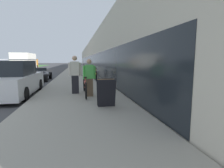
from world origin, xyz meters
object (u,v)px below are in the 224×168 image
at_px(vintage_roadster_curbside, 38,75).
at_px(moving_truck, 25,62).
at_px(cruiser_bike_nearest, 96,75).
at_px(tandem_bicycle, 85,87).
at_px(person_bystander, 75,75).
at_px(person_rider, 89,78).
at_px(sandwich_board_sign, 106,92).
at_px(cruiser_bike_middle, 95,73).
at_px(parked_sedan_curbside, 13,80).
at_px(bike_rack_hoop, 98,75).

relative_size(vintage_roadster_curbside, moving_truck, 0.62).
bearing_deg(moving_truck, cruiser_bike_nearest, -60.98).
distance_m(tandem_bicycle, person_bystander, 0.78).
distance_m(tandem_bicycle, cruiser_bike_nearest, 5.37).
bearing_deg(person_rider, sandwich_board_sign, -76.26).
bearing_deg(moving_truck, person_bystander, -70.07).
height_order(tandem_bicycle, person_rider, person_rider).
relative_size(tandem_bicycle, vintage_roadster_curbside, 0.59).
xyz_separation_m(tandem_bicycle, cruiser_bike_middle, (1.22, 7.50, 0.03)).
distance_m(cruiser_bike_nearest, cruiser_bike_middle, 2.24).
xyz_separation_m(person_rider, parked_sedan_curbside, (-3.44, 1.60, -0.19)).
distance_m(bike_rack_hoop, moving_truck, 20.22).
height_order(person_rider, sandwich_board_sign, person_rider).
bearing_deg(person_rider, moving_truck, 110.64).
bearing_deg(person_bystander, tandem_bicycle, -47.64).
bearing_deg(moving_truck, tandem_bicycle, -69.50).
relative_size(person_rider, cruiser_bike_nearest, 0.89).
bearing_deg(bike_rack_hoop, person_bystander, -113.50).
distance_m(parked_sedan_curbside, vintage_roadster_curbside, 6.42).
distance_m(tandem_bicycle, cruiser_bike_middle, 7.60).
height_order(person_rider, cruiser_bike_nearest, person_rider).
distance_m(tandem_bicycle, parked_sedan_curbside, 3.51).
xyz_separation_m(person_rider, moving_truck, (-8.33, 22.13, 0.44)).
bearing_deg(parked_sedan_curbside, person_bystander, -16.36).
xyz_separation_m(cruiser_bike_nearest, cruiser_bike_middle, (0.20, 2.23, 0.00)).
bearing_deg(person_rider, cruiser_bike_middle, 82.42).
height_order(cruiser_bike_nearest, cruiser_bike_middle, cruiser_bike_middle).
bearing_deg(person_rider, cruiser_bike_nearest, 81.47).
height_order(sandwich_board_sign, vintage_roadster_curbside, sandwich_board_sign).
distance_m(person_rider, bike_rack_hoop, 4.24).
distance_m(bike_rack_hoop, vintage_roadster_curbside, 5.94).
bearing_deg(person_bystander, person_rider, -52.57).
height_order(bike_rack_hoop, moving_truck, moving_truck).
distance_m(sandwich_board_sign, moving_truck, 25.39).
relative_size(cruiser_bike_nearest, vintage_roadster_curbside, 0.40).
xyz_separation_m(person_bystander, vintage_roadster_curbside, (-3.04, 7.24, -0.57)).
bearing_deg(cruiser_bike_middle, tandem_bicycle, -99.24).
bearing_deg(cruiser_bike_nearest, bike_rack_hoop, -88.43).
bearing_deg(cruiser_bike_nearest, vintage_roadster_curbside, 151.55).
bearing_deg(person_bystander, bike_rack_hoop, 66.50).
xyz_separation_m(cruiser_bike_nearest, vintage_roadster_curbside, (-4.47, 2.42, -0.10)).
bearing_deg(vintage_roadster_curbside, cruiser_bike_nearest, -28.45).
bearing_deg(cruiser_bike_middle, sandwich_board_sign, -93.75).
relative_size(tandem_bicycle, person_bystander, 1.49).
distance_m(cruiser_bike_nearest, vintage_roadster_curbside, 5.08).
height_order(sandwich_board_sign, parked_sedan_curbside, parked_sedan_curbside).
bearing_deg(bike_rack_hoop, vintage_roadster_curbside, 139.33).
relative_size(bike_rack_hoop, moving_truck, 0.12).
distance_m(bike_rack_hoop, cruiser_bike_middle, 3.69).
bearing_deg(person_bystander, moving_truck, 109.93).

